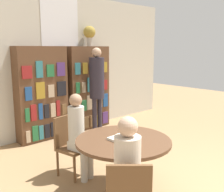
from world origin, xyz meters
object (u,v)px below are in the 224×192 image
object	(u,v)px
bookshelf_left	(42,94)
chair_left_side	(70,142)
bookshelf_right	(88,88)
seated_reader_left	(79,132)
reading_table	(123,149)
seated_reader_right	(127,169)
flower_vase	(89,33)
librarian_standing	(97,81)

from	to	relation	value
bookshelf_left	chair_left_side	bearing A→B (deg)	-105.22
bookshelf_right	seated_reader_left	distance (m)	2.45
reading_table	seated_reader_left	bearing A→B (deg)	101.78
reading_table	seated_reader_right	distance (m)	0.76
bookshelf_right	flower_vase	distance (m)	1.24
flower_vase	librarian_standing	distance (m)	1.17
flower_vase	seated_reader_left	bearing A→B (deg)	-131.76
bookshelf_left	chair_left_side	xyz separation A→B (m)	(-0.45, -1.67, -0.46)
bookshelf_left	flower_vase	xyz separation A→B (m)	(1.24, 0.00, 1.24)
chair_left_side	seated_reader_left	bearing A→B (deg)	90.00
bookshelf_right	chair_left_side	size ratio (longest dim) A/B	2.15
bookshelf_right	librarian_standing	size ratio (longest dim) A/B	1.02
bookshelf_left	reading_table	world-z (taller)	bookshelf_left
chair_left_side	seated_reader_left	world-z (taller)	seated_reader_left
bookshelf_right	reading_table	distance (m)	2.98
chair_left_side	librarian_standing	world-z (taller)	librarian_standing
reading_table	chair_left_side	bearing A→B (deg)	101.78
bookshelf_left	reading_table	xyz separation A→B (m)	(-0.26, -2.59, -0.33)
chair_left_side	bookshelf_right	bearing A→B (deg)	-145.96
bookshelf_left	seated_reader_left	size ratio (longest dim) A/B	1.54
bookshelf_left	bookshelf_right	distance (m)	1.17
bookshelf_left	librarian_standing	world-z (taller)	bookshelf_left
chair_left_side	librarian_standing	distance (m)	2.00
seated_reader_left	seated_reader_right	world-z (taller)	seated_reader_right
bookshelf_right	chair_left_side	bearing A→B (deg)	-134.18
seated_reader_left	librarian_standing	size ratio (longest dim) A/B	0.66
chair_left_side	seated_reader_right	size ratio (longest dim) A/B	0.71
flower_vase	librarian_standing	world-z (taller)	flower_vase
bookshelf_right	seated_reader_right	bearing A→B (deg)	-121.63
reading_table	seated_reader_left	xyz separation A→B (m)	(-0.15, 0.74, 0.07)
reading_table	chair_left_side	distance (m)	0.95
flower_vase	seated_reader_left	distance (m)	2.90
reading_table	seated_reader_right	bearing A→B (deg)	-132.22
bookshelf_right	librarian_standing	bearing A→B (deg)	-105.79
librarian_standing	flower_vase	bearing A→B (deg)	67.06
bookshelf_left	flower_vase	distance (m)	1.75
seated_reader_right	chair_left_side	bearing A→B (deg)	120.09
chair_left_side	seated_reader_right	distance (m)	1.53
flower_vase	reading_table	size ratio (longest dim) A/B	0.38
bookshelf_left	chair_left_side	world-z (taller)	bookshelf_left
bookshelf_right	librarian_standing	world-z (taller)	bookshelf_right
flower_vase	chair_left_side	size ratio (longest dim) A/B	0.51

